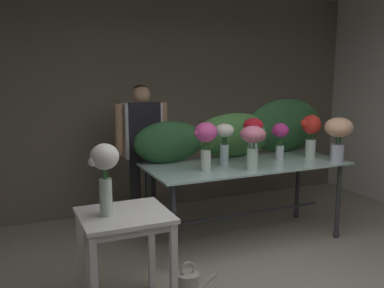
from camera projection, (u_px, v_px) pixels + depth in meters
name	position (u px, v px, depth m)	size (l,w,h in m)	color
ground_plane	(212.00, 249.00, 4.50)	(7.55, 7.55, 0.00)	#9E9384
wall_back	(158.00, 101.00, 5.69)	(5.81, 0.12, 2.82)	#706656
display_table_glass	(245.00, 174.00, 4.61)	(2.12, 0.91, 0.86)	#A8C9C4
side_table_white	(125.00, 228.00, 3.25)	(0.66, 0.59, 0.79)	white
florist	(142.00, 142.00, 4.84)	(0.60, 0.24, 1.66)	#232328
foliage_backdrop	(243.00, 132.00, 4.91)	(2.36, 0.28, 0.63)	#28562D
vase_peach_peonies	(338.00, 133.00, 4.60)	(0.30, 0.30, 0.47)	silver
vase_scarlet_carnations	(311.00, 131.00, 4.81)	(0.25, 0.21, 0.48)	silver
vase_fuchsia_snapdragons	(206.00, 139.00, 4.20)	(0.23, 0.22, 0.48)	silver
vase_ivory_anemones	(225.00, 138.00, 4.45)	(0.20, 0.19, 0.43)	silver
vase_rosy_hydrangea	(253.00, 141.00, 4.22)	(0.25, 0.25, 0.44)	silver
vase_crimson_ranunculus	(253.00, 134.00, 4.53)	(0.21, 0.21, 0.48)	silver
vase_magenta_dahlias	(280.00, 136.00, 4.72)	(0.20, 0.18, 0.40)	silver
vase_white_roses_tall	(105.00, 169.00, 3.11)	(0.23, 0.21, 0.53)	silver
watering_can	(188.00, 287.00, 3.49)	(0.35, 0.18, 0.34)	#B7B2A8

